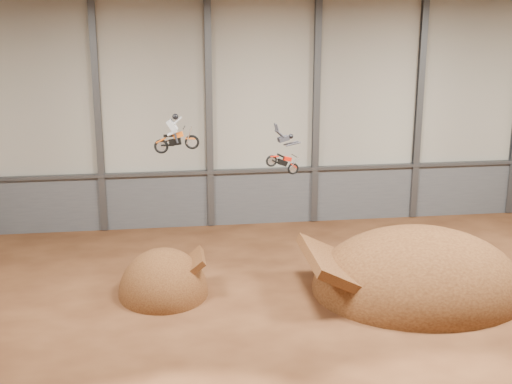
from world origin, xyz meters
TOP-DOWN VIEW (x-y plane):
  - floor at (0.00, 0.00)m, footprint 40.00×40.00m
  - back_wall at (0.00, 15.00)m, footprint 40.00×0.10m
  - ceiling at (0.00, 0.00)m, footprint 40.00×40.00m
  - lower_band_back at (0.00, 14.90)m, footprint 39.80×0.18m
  - steel_rail at (0.00, 14.75)m, footprint 39.80×0.35m
  - steel_column_1 at (-10.00, 14.80)m, footprint 0.40×0.36m
  - steel_column_2 at (-3.33, 14.80)m, footprint 0.40×0.36m
  - steel_column_3 at (3.33, 14.80)m, footprint 0.40×0.36m
  - steel_column_4 at (10.00, 14.80)m, footprint 0.40×0.36m
  - takeoff_ramp at (-6.45, 4.70)m, footprint 4.44×5.13m
  - landing_ramp at (6.22, 3.40)m, footprint 10.70×9.46m
  - fmx_rider_a at (-5.50, 6.27)m, footprint 2.61×1.22m
  - fmx_rider_b at (-0.60, 4.91)m, footprint 3.09×1.33m

SIDE VIEW (x-z plane):
  - floor at x=0.00m, z-range 0.00..0.00m
  - takeoff_ramp at x=-6.45m, z-range -2.22..2.22m
  - landing_ramp at x=6.22m, z-range -3.09..3.09m
  - lower_band_back at x=0.00m, z-range 0.00..3.50m
  - steel_rail at x=0.00m, z-range 3.45..3.65m
  - back_wall at x=0.00m, z-range 0.00..14.00m
  - steel_column_1 at x=-10.00m, z-range 0.05..13.95m
  - steel_column_2 at x=-3.33m, z-range 0.05..13.95m
  - steel_column_3 at x=3.33m, z-range 0.05..13.95m
  - steel_column_4 at x=10.00m, z-range 0.05..13.95m
  - fmx_rider_b at x=-0.60m, z-range 5.67..8.50m
  - fmx_rider_a at x=-5.50m, z-range 6.69..9.03m
  - ceiling at x=0.00m, z-range 14.00..14.00m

